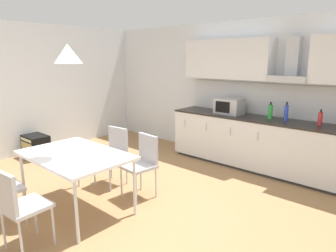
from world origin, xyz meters
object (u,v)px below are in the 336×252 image
Objects in this scene: bottle_red at (320,119)px; bottle_green at (270,111)px; chair_near_right at (17,202)px; microwave at (229,106)px; chair_far_left at (114,150)px; chair_far_right at (143,159)px; pendant_lamp at (68,54)px; bottle_blue at (286,113)px; guitar_amp at (36,146)px; dining_table at (75,157)px.

bottle_green is at bearing 179.66° from bottle_red.
microwave is at bearing 88.12° from chair_near_right.
chair_far_left is 0.64m from chair_far_right.
pendant_lamp is at bearing -98.60° from microwave.
guitar_amp is (-3.92, -2.35, -0.82)m from bottle_blue.
microwave is at bearing 81.40° from pendant_lamp.
bottle_green is at bearing 77.15° from chair_near_right.
guitar_amp is at bearing -141.57° from microwave.
dining_table is 2.66× the size of guitar_amp.
guitar_amp is 1.62× the size of pendant_lamp.
bottle_green is 1.16× the size of bottle_red.
chair_far_left reaches higher than dining_table.
bottle_blue is (1.02, 0.05, -0.01)m from microwave.
microwave is 1.96× the size of bottle_red.
bottle_red is (0.78, -0.00, -0.02)m from bottle_green.
chair_far_left is (-1.77, -2.12, -0.50)m from bottle_blue.
pendant_lamp reaches higher than microwave.
pendant_lamp is (-1.46, -2.96, 0.91)m from bottle_blue.
chair_far_right is 1.68m from chair_near_right.
bottle_blue is 2.46m from chair_far_right.
bottle_blue is 0.97× the size of pendant_lamp.
microwave is 0.55× the size of chair_far_right.
chair_far_right is at bearing -112.15° from bottle_green.
chair_far_right is (-0.12, -2.08, -0.51)m from microwave.
chair_far_left is 2.72× the size of pendant_lamp.
chair_near_right is at bearing -27.64° from guitar_amp.
bottle_green is 0.89× the size of pendant_lamp.
bottle_green is 0.92× the size of bottle_blue.
bottle_green is at bearing 177.64° from bottle_blue.
microwave reaches higher than dining_table.
bottle_green is 4.42m from guitar_amp.
pendant_lamp is at bearing -110.78° from chair_far_right.
bottle_red is 0.47× the size of guitar_amp.
microwave reaches higher than chair_near_right.
pendant_lamp is (2.46, -0.61, 1.73)m from guitar_amp.
bottle_green is 3.94m from chair_near_right.
microwave is at bearing -177.98° from bottle_red.
bottle_green reaches higher than chair_near_right.
bottle_green is 0.27m from bottle_blue.
bottle_green is at bearing 32.91° from guitar_amp.
chair_near_right is (-0.87, -3.81, -0.49)m from bottle_green.
guitar_amp is at bearing 152.36° from chair_near_right.
bottle_blue is 4.00m from chair_near_right.
chair_far_right is 2.72× the size of pendant_lamp.
bottle_red is 0.51m from bottle_blue.
pendant_lamp is at bearing -111.77° from bottle_green.
bottle_red is 0.28× the size of chair_near_right.
chair_far_left is at bearing 110.72° from dining_table.
bottle_red is at bearing 2.02° from microwave.
dining_table is (-1.19, -2.97, -0.32)m from bottle_green.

